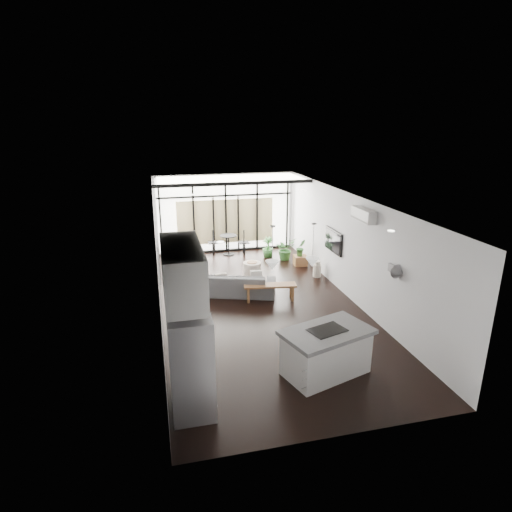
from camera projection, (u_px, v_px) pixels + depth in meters
name	position (u px, v px, depth m)	size (l,w,h in m)	color
floor	(259.00, 305.00, 11.19)	(5.00, 10.00, 0.00)	black
ceiling	(259.00, 199.00, 10.32)	(5.00, 10.00, 0.00)	silver
wall_left	(157.00, 261.00, 10.20)	(0.02, 10.00, 2.80)	silver
wall_right	(350.00, 247.00, 11.32)	(0.02, 10.00, 2.80)	silver
wall_back	(225.00, 213.00, 15.38)	(5.00, 0.02, 2.80)	silver
wall_front	(343.00, 356.00, 6.13)	(5.00, 0.02, 2.80)	silver
glazing	(226.00, 214.00, 15.27)	(5.00, 0.20, 2.80)	black
skylight	(230.00, 178.00, 14.03)	(4.70, 1.90, 0.06)	silver
neighbour_building	(226.00, 221.00, 15.43)	(3.50, 0.02, 1.60)	#D1BB8D
island	(326.00, 352.00, 8.07)	(1.66, 0.98, 0.91)	white
cooktop	(327.00, 330.00, 7.93)	(0.68, 0.45, 0.01)	black
fridge	(191.00, 364.00, 6.89)	(0.68, 0.85, 1.76)	#A8A7AC
appliance_column	(189.00, 327.00, 7.56)	(0.59, 0.62, 2.28)	white
upper_cabinets	(182.00, 271.00, 6.75)	(0.62, 1.75, 0.86)	white
pendant_left	(272.00, 266.00, 8.03)	(0.26, 0.26, 0.18)	silver
pendant_right	(312.00, 262.00, 8.20)	(0.26, 0.26, 0.18)	silver
sofa	(237.00, 280.00, 11.76)	(2.08, 0.61, 0.81)	#4B4B4D
console_bench	(270.00, 292.00, 11.41)	(1.39, 0.35, 0.45)	brown
pouf	(252.00, 269.00, 13.15)	(0.55, 0.55, 0.44)	beige
crate	(300.00, 260.00, 14.17)	(0.42, 0.42, 0.32)	brown
plant_tall	(285.00, 251.00, 14.68)	(0.69, 0.76, 0.60)	#32692D
plant_med	(268.00, 251.00, 14.99)	(0.40, 0.71, 0.40)	#32692D
plant_crate	(301.00, 252.00, 14.08)	(0.31, 0.57, 0.25)	#32692D
milk_can	(317.00, 269.00, 13.11)	(0.25, 0.25, 0.50)	beige
bistro_set	(229.00, 246.00, 15.20)	(1.40, 0.56, 0.67)	black
tv	(333.00, 241.00, 12.26)	(0.05, 1.10, 0.65)	black
ac_unit	(363.00, 215.00, 10.23)	(0.22, 0.90, 0.30)	white
framed_art	(159.00, 262.00, 9.69)	(0.04, 0.70, 0.90)	black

